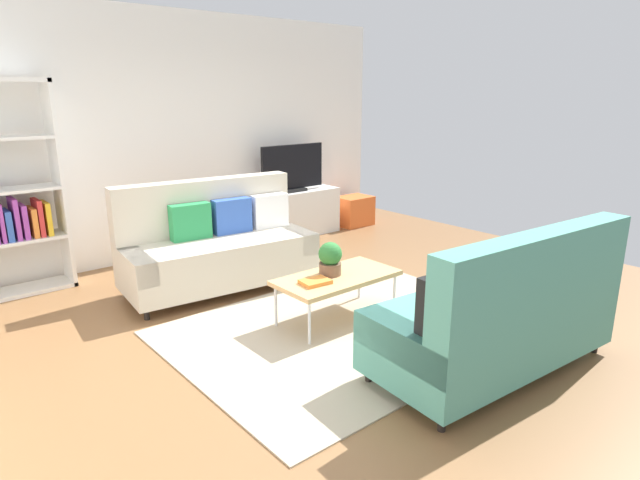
# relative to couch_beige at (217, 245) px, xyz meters

# --- Properties ---
(ground_plane) EXTENTS (7.68, 7.68, 0.00)m
(ground_plane) POSITION_rel_couch_beige_xyz_m (0.22, -1.33, -0.45)
(ground_plane) COLOR brown
(wall_far) EXTENTS (6.40, 0.12, 2.90)m
(wall_far) POSITION_rel_couch_beige_xyz_m (0.22, 1.47, 1.00)
(wall_far) COLOR white
(wall_far) RESTS_ON ground_plane
(area_rug) EXTENTS (2.90, 2.20, 0.01)m
(area_rug) POSITION_rel_couch_beige_xyz_m (0.33, -1.62, -0.45)
(area_rug) COLOR tan
(area_rug) RESTS_ON ground_plane
(couch_beige) EXTENTS (1.98, 1.03, 1.10)m
(couch_beige) POSITION_rel_couch_beige_xyz_m (0.00, 0.00, 0.00)
(couch_beige) COLOR beige
(couch_beige) RESTS_ON ground_plane
(couch_green) EXTENTS (1.96, 1.00, 1.10)m
(couch_green) POSITION_rel_couch_beige_xyz_m (0.66, -2.84, -0.01)
(couch_green) COLOR teal
(couch_green) RESTS_ON ground_plane
(coffee_table) EXTENTS (1.10, 0.56, 0.42)m
(coffee_table) POSITION_rel_couch_beige_xyz_m (0.38, -1.42, -0.06)
(coffee_table) COLOR tan
(coffee_table) RESTS_ON ground_plane
(tv_console) EXTENTS (1.40, 0.44, 0.64)m
(tv_console) POSITION_rel_couch_beige_xyz_m (1.82, 1.13, -0.13)
(tv_console) COLOR silver
(tv_console) RESTS_ON ground_plane
(tv) EXTENTS (1.00, 0.20, 0.64)m
(tv) POSITION_rel_couch_beige_xyz_m (1.82, 1.11, 0.50)
(tv) COLOR black
(tv) RESTS_ON tv_console
(storage_trunk) EXTENTS (0.52, 0.40, 0.44)m
(storage_trunk) POSITION_rel_couch_beige_xyz_m (2.92, 1.03, -0.23)
(storage_trunk) COLOR orange
(storage_trunk) RESTS_ON ground_plane
(potted_plant) EXTENTS (0.21, 0.21, 0.29)m
(potted_plant) POSITION_rel_couch_beige_xyz_m (0.35, -1.36, 0.12)
(potted_plant) COLOR brown
(potted_plant) RESTS_ON coffee_table
(table_book_0) EXTENTS (0.26, 0.21, 0.03)m
(table_book_0) POSITION_rel_couch_beige_xyz_m (0.10, -1.46, -0.02)
(table_book_0) COLOR orange
(table_book_0) RESTS_ON coffee_table
(vase_0) EXTENTS (0.12, 0.12, 0.19)m
(vase_0) POSITION_rel_couch_beige_xyz_m (1.24, 1.18, 0.28)
(vase_0) COLOR #B24C4C
(vase_0) RESTS_ON tv_console
(bottle_0) EXTENTS (0.06, 0.06, 0.20)m
(bottle_0) POSITION_rel_couch_beige_xyz_m (1.43, 1.09, 0.29)
(bottle_0) COLOR gold
(bottle_0) RESTS_ON tv_console
(bottle_1) EXTENTS (0.06, 0.06, 0.22)m
(bottle_1) POSITION_rel_couch_beige_xyz_m (1.54, 1.09, 0.30)
(bottle_1) COLOR #3F8C4C
(bottle_1) RESTS_ON tv_console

